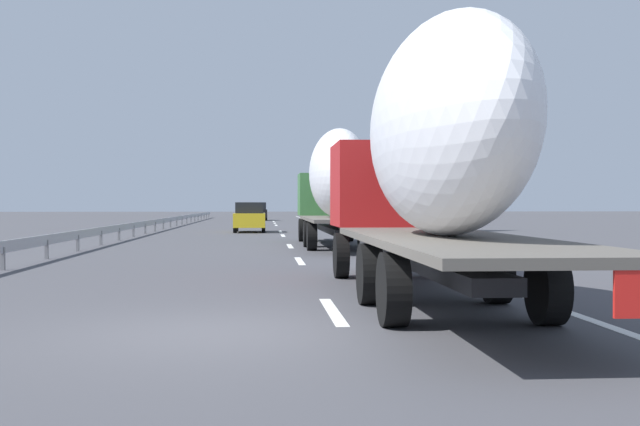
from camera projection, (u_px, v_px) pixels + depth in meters
ground_plane at (252, 231)px, 50.16m from camera, size 260.00×260.00×0.00m
lane_stripe_0 at (333, 311)px, 12.40m from camera, size 3.20×0.20×0.01m
lane_stripe_1 at (300, 261)px, 23.36m from camera, size 3.20×0.20×0.01m
lane_stripe_2 at (290, 246)px, 31.66m from camera, size 3.20×0.20×0.01m
lane_stripe_3 at (283, 236)px, 42.34m from camera, size 3.20×0.20×0.01m
lane_stripe_4 at (280, 232)px, 48.59m from camera, size 3.20×0.20×0.01m
lane_stripe_5 at (276, 225)px, 63.30m from camera, size 3.20×0.20×0.01m
lane_stripe_6 at (274, 221)px, 77.18m from camera, size 3.20×0.20×0.01m
lane_stripe_7 at (275, 223)px, 70.29m from camera, size 3.20×0.20×0.01m
edge_line_right at (330, 228)px, 55.56m from camera, size 110.00×0.20×0.01m
truck_lead at (336, 182)px, 31.10m from camera, size 13.03×2.55×4.60m
truck_trailing at (431, 153)px, 13.51m from camera, size 13.31×2.55×4.66m
car_black_suv at (258, 211)px, 82.16m from camera, size 4.37×1.86×1.90m
car_yellow_coupe at (250, 217)px, 47.56m from camera, size 4.30×1.90×1.82m
road_sign at (348, 195)px, 54.63m from camera, size 0.10×0.90×3.38m
tree_0 at (359, 185)px, 77.95m from camera, size 3.92×3.92×5.73m
tree_1 at (400, 178)px, 68.12m from camera, size 2.94×2.94×6.51m
tree_2 at (361, 182)px, 76.78m from camera, size 3.46×3.46×6.32m
tree_3 at (453, 168)px, 49.24m from camera, size 2.99×2.99×6.22m
tree_4 at (342, 187)px, 86.76m from camera, size 3.52×3.52×5.70m
tree_5 at (402, 172)px, 51.52m from camera, size 2.47×2.47×6.10m
guardrail_median at (163, 221)px, 52.71m from camera, size 94.00×0.10×0.76m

